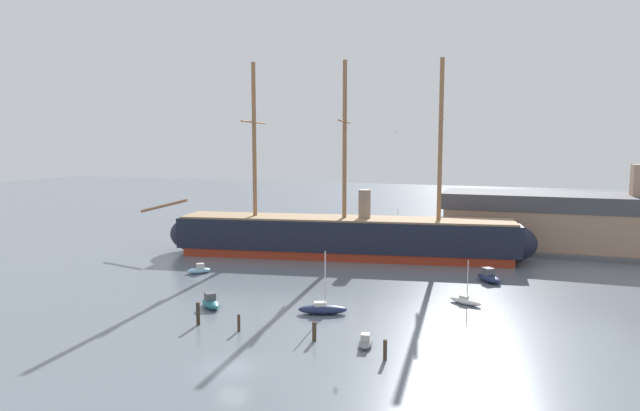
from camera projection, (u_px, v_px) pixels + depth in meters
The scene contains 15 objects.
ground_plane at pixel (232, 368), 45.67m from camera, with size 400.00×400.00×0.00m, color slate.
tall_ship at pixel (344, 236), 89.01m from camera, with size 63.87×17.47×30.87m.
motorboat_foreground_left at pixel (211, 302), 62.15m from camera, with size 3.91×3.82×1.62m.
motorboat_foreground_right at pixel (366, 342), 50.38m from camera, with size 1.72×3.11×1.23m.
sailboat_near_centre at pixel (323, 309), 59.79m from camera, with size 5.48×3.17×6.84m.
motorboat_mid_left at pixel (199, 270), 78.31m from camera, with size 3.37×3.23×1.38m.
sailboat_mid_right at pixel (465, 301), 63.40m from camera, with size 4.02×2.74×5.07m.
motorboat_alongside_stern at pixel (489, 277), 73.46m from camera, with size 4.09×4.56×1.83m.
sailboat_distant_centre at pixel (397, 236), 106.16m from camera, with size 3.56×4.27×5.62m.
mooring_piling_nearest at pixel (198, 314), 56.19m from camera, with size 0.38×0.38×2.31m, color #382B1E.
mooring_piling_left_pair at pixel (385, 350), 47.13m from camera, with size 0.34×0.34×1.77m, color #423323.
mooring_piling_right_pair at pixel (239, 323), 54.39m from camera, with size 0.29×0.29×1.66m, color #423323.
mooring_piling_midwater at pixel (314, 331), 51.71m from camera, with size 0.39×0.39×1.81m, color #423323.
dockside_warehouse_right at pixel (601, 225), 91.54m from camera, with size 54.28×15.15×14.75m.
seagull_in_flight at pixel (395, 132), 69.33m from camera, with size 0.54×1.20×0.14m.
Camera 1 is at (21.41, -38.94, 18.40)m, focal length 31.38 mm.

